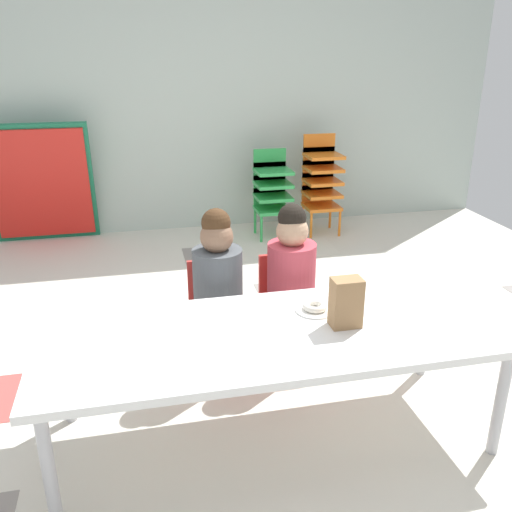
{
  "coord_description": "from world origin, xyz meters",
  "views": [
    {
      "loc": [
        -0.58,
        -2.6,
        1.69
      ],
      "look_at": [
        -0.07,
        -0.33,
        0.8
      ],
      "focal_mm": 38.74,
      "sensor_mm": 36.0,
      "label": 1
    }
  ],
  "objects_px": {
    "seated_child_middle_seat": "(291,271)",
    "paper_plate_near_edge": "(315,310)",
    "folded_activity_table": "(41,184)",
    "donut_powdered_on_plate": "(315,306)",
    "paper_bag_brown": "(346,303)",
    "kid_chair_green_stack": "(272,188)",
    "craft_table": "(274,339)",
    "seated_child_near_camera": "(218,277)",
    "kid_chair_orange_stack": "(321,179)"
  },
  "relations": [
    {
      "from": "seated_child_middle_seat",
      "to": "kid_chair_orange_stack",
      "type": "distance_m",
      "value": 2.37
    },
    {
      "from": "paper_bag_brown",
      "to": "paper_plate_near_edge",
      "type": "height_order",
      "value": "paper_bag_brown"
    },
    {
      "from": "seated_child_near_camera",
      "to": "kid_chair_green_stack",
      "type": "bearing_deg",
      "value": 68.69
    },
    {
      "from": "seated_child_near_camera",
      "to": "kid_chair_green_stack",
      "type": "xyz_separation_m",
      "value": [
        0.85,
        2.18,
        -0.1
      ]
    },
    {
      "from": "seated_child_near_camera",
      "to": "folded_activity_table",
      "type": "xyz_separation_m",
      "value": [
        -1.19,
        2.44,
        -0.02
      ]
    },
    {
      "from": "craft_table",
      "to": "paper_plate_near_edge",
      "type": "height_order",
      "value": "paper_plate_near_edge"
    },
    {
      "from": "seated_child_near_camera",
      "to": "seated_child_middle_seat",
      "type": "bearing_deg",
      "value": 0.0
    },
    {
      "from": "kid_chair_orange_stack",
      "to": "folded_activity_table",
      "type": "height_order",
      "value": "folded_activity_table"
    },
    {
      "from": "seated_child_middle_seat",
      "to": "paper_bag_brown",
      "type": "xyz_separation_m",
      "value": [
        0.06,
        -0.63,
        0.1
      ]
    },
    {
      "from": "paper_plate_near_edge",
      "to": "donut_powdered_on_plate",
      "type": "distance_m",
      "value": 0.02
    },
    {
      "from": "kid_chair_green_stack",
      "to": "paper_bag_brown",
      "type": "distance_m",
      "value": 2.85
    },
    {
      "from": "seated_child_middle_seat",
      "to": "donut_powdered_on_plate",
      "type": "height_order",
      "value": "seated_child_middle_seat"
    },
    {
      "from": "paper_bag_brown",
      "to": "kid_chair_green_stack",
      "type": "bearing_deg",
      "value": 82.07
    },
    {
      "from": "kid_chair_green_stack",
      "to": "paper_plate_near_edge",
      "type": "xyz_separation_m",
      "value": [
        -0.47,
        -2.65,
        0.09
      ]
    },
    {
      "from": "kid_chair_green_stack",
      "to": "paper_bag_brown",
      "type": "height_order",
      "value": "kid_chair_green_stack"
    },
    {
      "from": "seated_child_middle_seat",
      "to": "seated_child_near_camera",
      "type": "bearing_deg",
      "value": 180.0
    },
    {
      "from": "paper_bag_brown",
      "to": "folded_activity_table",
      "type": "bearing_deg",
      "value": 118.14
    },
    {
      "from": "craft_table",
      "to": "paper_bag_brown",
      "type": "bearing_deg",
      "value": -4.33
    },
    {
      "from": "kid_chair_orange_stack",
      "to": "donut_powdered_on_plate",
      "type": "relative_size",
      "value": 8.2
    },
    {
      "from": "paper_plate_near_edge",
      "to": "craft_table",
      "type": "bearing_deg",
      "value": -148.43
    },
    {
      "from": "seated_child_near_camera",
      "to": "kid_chair_orange_stack",
      "type": "relative_size",
      "value": 1.0
    },
    {
      "from": "donut_powdered_on_plate",
      "to": "kid_chair_orange_stack",
      "type": "bearing_deg",
      "value": 70.33
    },
    {
      "from": "kid_chair_orange_stack",
      "to": "paper_plate_near_edge",
      "type": "xyz_separation_m",
      "value": [
        -0.95,
        -2.65,
        0.03
      ]
    },
    {
      "from": "folded_activity_table",
      "to": "donut_powdered_on_plate",
      "type": "bearing_deg",
      "value": -61.78
    },
    {
      "from": "seated_child_middle_seat",
      "to": "donut_powdered_on_plate",
      "type": "relative_size",
      "value": 8.17
    },
    {
      "from": "paper_bag_brown",
      "to": "paper_plate_near_edge",
      "type": "distance_m",
      "value": 0.21
    },
    {
      "from": "craft_table",
      "to": "kid_chair_green_stack",
      "type": "height_order",
      "value": "kid_chair_green_stack"
    },
    {
      "from": "donut_powdered_on_plate",
      "to": "paper_bag_brown",
      "type": "bearing_deg",
      "value": -63.18
    },
    {
      "from": "craft_table",
      "to": "seated_child_near_camera",
      "type": "xyz_separation_m",
      "value": [
        -0.15,
        0.61,
        0.05
      ]
    },
    {
      "from": "kid_chair_green_stack",
      "to": "folded_activity_table",
      "type": "height_order",
      "value": "folded_activity_table"
    },
    {
      "from": "kid_chair_green_stack",
      "to": "paper_bag_brown",
      "type": "relative_size",
      "value": 3.64
    },
    {
      "from": "kid_chair_orange_stack",
      "to": "paper_plate_near_edge",
      "type": "height_order",
      "value": "kid_chair_orange_stack"
    },
    {
      "from": "kid_chair_green_stack",
      "to": "kid_chair_orange_stack",
      "type": "xyz_separation_m",
      "value": [
        0.47,
        0.0,
        0.06
      ]
    },
    {
      "from": "craft_table",
      "to": "seated_child_middle_seat",
      "type": "relative_size",
      "value": 2.17
    },
    {
      "from": "kid_chair_green_stack",
      "to": "paper_plate_near_edge",
      "type": "bearing_deg",
      "value": -100.14
    },
    {
      "from": "craft_table",
      "to": "paper_plate_near_edge",
      "type": "bearing_deg",
      "value": 31.57
    },
    {
      "from": "craft_table",
      "to": "donut_powdered_on_plate",
      "type": "bearing_deg",
      "value": 31.57
    },
    {
      "from": "paper_plate_near_edge",
      "to": "kid_chair_green_stack",
      "type": "bearing_deg",
      "value": 79.86
    },
    {
      "from": "seated_child_near_camera",
      "to": "kid_chair_orange_stack",
      "type": "height_order",
      "value": "seated_child_near_camera"
    },
    {
      "from": "seated_child_middle_seat",
      "to": "folded_activity_table",
      "type": "relative_size",
      "value": 0.84
    },
    {
      "from": "kid_chair_green_stack",
      "to": "folded_activity_table",
      "type": "relative_size",
      "value": 0.74
    },
    {
      "from": "craft_table",
      "to": "donut_powdered_on_plate",
      "type": "relative_size",
      "value": 17.77
    },
    {
      "from": "seated_child_middle_seat",
      "to": "donut_powdered_on_plate",
      "type": "xyz_separation_m",
      "value": [
        -0.02,
        -0.47,
        0.02
      ]
    },
    {
      "from": "kid_chair_green_stack",
      "to": "seated_child_middle_seat",
      "type": "bearing_deg",
      "value": -101.7
    },
    {
      "from": "seated_child_middle_seat",
      "to": "kid_chair_green_stack",
      "type": "xyz_separation_m",
      "value": [
        0.45,
        2.18,
        -0.1
      ]
    },
    {
      "from": "seated_child_middle_seat",
      "to": "paper_plate_near_edge",
      "type": "bearing_deg",
      "value": -92.75
    },
    {
      "from": "seated_child_middle_seat",
      "to": "paper_plate_near_edge",
      "type": "xyz_separation_m",
      "value": [
        -0.02,
        -0.47,
        -0.0
      ]
    },
    {
      "from": "kid_chair_orange_stack",
      "to": "paper_plate_near_edge",
      "type": "bearing_deg",
      "value": -109.67
    },
    {
      "from": "craft_table",
      "to": "seated_child_middle_seat",
      "type": "bearing_deg",
      "value": 67.8
    },
    {
      "from": "kid_chair_green_stack",
      "to": "kid_chair_orange_stack",
      "type": "height_order",
      "value": "kid_chair_orange_stack"
    }
  ]
}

